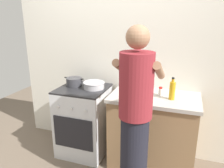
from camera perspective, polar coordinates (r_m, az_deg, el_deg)
ground at (r=2.94m, az=-1.79°, el=-19.58°), size 6.00×6.00×0.00m
back_wall at (r=2.82m, az=5.45°, el=6.73°), size 3.20×0.10×2.50m
countertop at (r=2.70m, az=10.52°, el=-12.04°), size 1.00×0.60×0.90m
stove_range at (r=2.94m, az=-7.31°, el=-9.39°), size 0.60×0.62×0.90m
pot at (r=2.85m, az=-9.87°, el=0.54°), size 0.27×0.20×0.11m
mixing_bowl at (r=2.72m, az=-4.76°, el=-0.21°), size 0.27×0.27×0.08m
utensil_crock at (r=2.68m, az=7.18°, el=0.66°), size 0.10×0.10×0.31m
spice_bottle at (r=2.54m, az=12.54°, el=-1.86°), size 0.04×0.04×0.10m
oil_bottle at (r=2.42m, az=15.45°, el=-1.60°), size 0.06×0.06×0.25m
person at (r=2.01m, az=6.06°, el=-9.39°), size 0.41×0.50×1.70m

